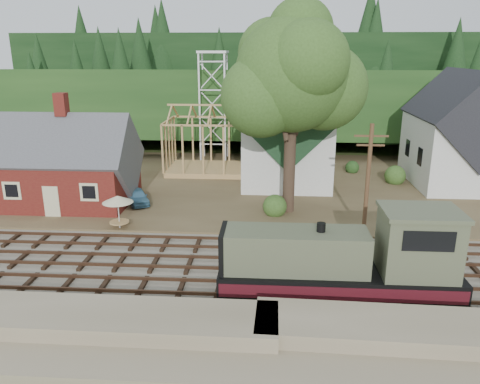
# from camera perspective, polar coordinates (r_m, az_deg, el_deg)

# --- Properties ---
(ground) EXTENTS (140.00, 140.00, 0.00)m
(ground) POSITION_cam_1_polar(r_m,az_deg,el_deg) (28.13, 2.38, -9.51)
(ground) COLOR #384C1E
(ground) RESTS_ON ground
(embankment) EXTENTS (64.00, 5.00, 1.60)m
(embankment) POSITION_cam_1_polar(r_m,az_deg,el_deg) (20.87, 1.72, -19.95)
(embankment) COLOR #7F7259
(embankment) RESTS_ON ground
(railroad_bed) EXTENTS (64.00, 11.00, 0.16)m
(railroad_bed) POSITION_cam_1_polar(r_m,az_deg,el_deg) (28.09, 2.38, -9.36)
(railroad_bed) COLOR #726B5B
(railroad_bed) RESTS_ON ground
(village_flat) EXTENTS (64.00, 26.00, 0.30)m
(village_flat) POSITION_cam_1_polar(r_m,az_deg,el_deg) (44.92, 2.99, 0.94)
(village_flat) COLOR brown
(village_flat) RESTS_ON ground
(hillside) EXTENTS (70.00, 28.96, 12.74)m
(hillside) POSITION_cam_1_polar(r_m,az_deg,el_deg) (68.34, 3.32, 6.37)
(hillside) COLOR #1E3F19
(hillside) RESTS_ON ground
(ridge) EXTENTS (80.00, 20.00, 12.00)m
(ridge) POSITION_cam_1_polar(r_m,az_deg,el_deg) (84.12, 3.44, 8.37)
(ridge) COLOR black
(ridge) RESTS_ON ground
(depot) EXTENTS (10.80, 7.41, 9.00)m
(depot) POSITION_cam_1_polar(r_m,az_deg,el_deg) (40.85, -20.20, 2.72)
(depot) COLOR #581514
(depot) RESTS_ON village_flat
(church) EXTENTS (8.40, 15.17, 13.00)m
(church) POSITION_cam_1_polar(r_m,az_deg,el_deg) (45.48, 5.66, 7.58)
(church) COLOR silver
(church) RESTS_ON village_flat
(farmhouse) EXTENTS (8.40, 10.80, 10.60)m
(farmhouse) POSITION_cam_1_polar(r_m,az_deg,el_deg) (48.13, 25.20, 6.19)
(farmhouse) COLOR silver
(farmhouse) RESTS_ON village_flat
(timber_frame) EXTENTS (8.20, 6.20, 6.99)m
(timber_frame) POSITION_cam_1_polar(r_m,az_deg,el_deg) (48.52, -4.02, 5.91)
(timber_frame) COLOR tan
(timber_frame) RESTS_ON village_flat
(lattice_tower) EXTENTS (3.20, 3.20, 12.12)m
(lattice_tower) POSITION_cam_1_polar(r_m,az_deg,el_deg) (53.63, -3.29, 14.27)
(lattice_tower) COLOR silver
(lattice_tower) RESTS_ON village_flat
(big_tree) EXTENTS (10.90, 8.40, 14.70)m
(big_tree) POSITION_cam_1_polar(r_m,az_deg,el_deg) (35.38, 6.64, 13.10)
(big_tree) COLOR #38281E
(big_tree) RESTS_ON village_flat
(telegraph_pole_near) EXTENTS (2.20, 0.28, 8.00)m
(telegraph_pole_near) POSITION_cam_1_polar(r_m,az_deg,el_deg) (32.15, 15.30, 1.42)
(telegraph_pole_near) COLOR #4C331E
(telegraph_pole_near) RESTS_ON ground
(locomotive) EXTENTS (12.15, 3.04, 4.86)m
(locomotive) POSITION_cam_1_polar(r_m,az_deg,el_deg) (24.83, 13.08, -8.24)
(locomotive) COLOR black
(locomotive) RESTS_ON railroad_bed
(car_blue) EXTENTS (2.95, 3.88, 1.23)m
(car_blue) POSITION_cam_1_polar(r_m,az_deg,el_deg) (39.53, -12.39, -0.53)
(car_blue) COLOR teal
(car_blue) RESTS_ON village_flat
(car_green) EXTENTS (3.49, 1.68, 1.10)m
(car_green) POSITION_cam_1_polar(r_m,az_deg,el_deg) (40.48, -21.80, -1.06)
(car_green) COLOR #85B77E
(car_green) RESTS_ON village_flat
(patio_set) EXTENTS (2.16, 2.16, 2.40)m
(patio_set) POSITION_cam_1_polar(r_m,az_deg,el_deg) (34.04, -14.69, -1.02)
(patio_set) COLOR silver
(patio_set) RESTS_ON village_flat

